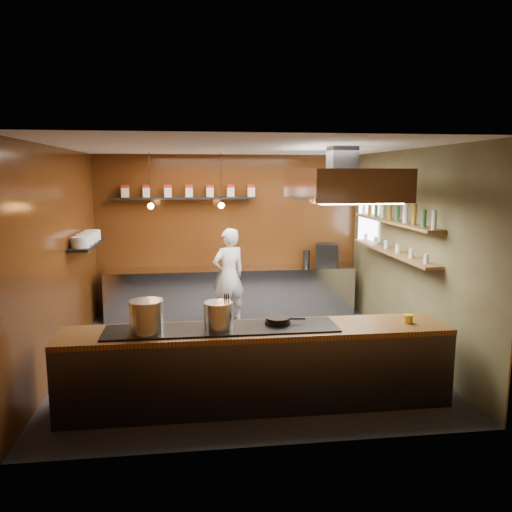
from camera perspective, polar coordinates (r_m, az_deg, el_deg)
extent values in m
plane|color=black|center=(7.48, -1.47, -11.28)|extent=(5.00, 5.00, 0.00)
plane|color=#351609|center=(9.56, -3.04, 2.50)|extent=(5.00, 0.00, 5.00)
plane|color=#351609|center=(7.29, -21.48, -0.28)|extent=(0.00, 5.00, 5.00)
plane|color=#464027|center=(7.76, 17.19, 0.50)|extent=(0.00, 5.00, 5.00)
plane|color=silver|center=(7.02, -1.57, 12.31)|extent=(5.00, 5.00, 0.00)
plane|color=white|center=(9.26, 12.68, 4.55)|extent=(0.00, 1.00, 1.00)
cube|color=silver|center=(9.42, -2.84, -4.09)|extent=(4.60, 0.65, 0.90)
cube|color=#38383D|center=(5.85, 0.17, -12.82)|extent=(4.40, 0.70, 0.86)
cube|color=brown|center=(5.69, 0.17, -8.52)|extent=(4.40, 0.72, 0.06)
cube|color=black|center=(5.64, -3.90, -8.27)|extent=(2.60, 0.55, 0.02)
cube|color=black|center=(9.34, -8.56, 6.56)|extent=(2.60, 0.26, 0.04)
cube|color=black|center=(8.21, -18.74, 1.24)|extent=(0.30, 1.40, 0.04)
cube|color=brown|center=(7.92, 15.38, 3.82)|extent=(0.26, 2.80, 0.04)
cube|color=brown|center=(7.97, 15.23, 0.45)|extent=(0.26, 2.80, 0.04)
cube|color=#38383D|center=(6.87, 9.84, 10.99)|extent=(0.35, 0.35, 0.30)
cube|color=silver|center=(6.87, 9.76, 8.08)|extent=(1.20, 2.00, 0.40)
cube|color=white|center=(6.88, 9.71, 6.33)|extent=(1.00, 1.80, 0.02)
cylinder|color=black|center=(8.70, -12.04, 8.57)|extent=(0.01, 0.01, 0.90)
sphere|color=orange|center=(8.71, -11.94, 5.61)|extent=(0.10, 0.10, 0.10)
cylinder|color=black|center=(8.69, -4.03, 8.75)|extent=(0.01, 0.01, 0.90)
sphere|color=orange|center=(8.70, -4.00, 5.79)|extent=(0.10, 0.10, 0.10)
cube|color=beige|center=(9.41, -14.72, 7.02)|extent=(0.13, 0.13, 0.17)
cube|color=#A61418|center=(9.41, -14.75, 7.69)|extent=(0.13, 0.13, 0.05)
cube|color=beige|center=(9.37, -12.38, 7.10)|extent=(0.13, 0.13, 0.17)
cube|color=#A61418|center=(9.37, -12.40, 7.77)|extent=(0.13, 0.13, 0.05)
cube|color=beige|center=(9.35, -10.02, 7.17)|extent=(0.13, 0.13, 0.17)
cube|color=#A61418|center=(9.34, -10.04, 7.84)|extent=(0.13, 0.13, 0.05)
cube|color=beige|center=(9.34, -7.65, 7.22)|extent=(0.13, 0.13, 0.17)
cube|color=#A61418|center=(9.33, -7.67, 7.90)|extent=(0.14, 0.13, 0.05)
cube|color=beige|center=(9.34, -5.28, 7.27)|extent=(0.13, 0.13, 0.17)
cube|color=#A61418|center=(9.34, -5.29, 7.94)|extent=(0.14, 0.13, 0.05)
cube|color=beige|center=(9.36, -2.92, 7.30)|extent=(0.13, 0.13, 0.17)
cube|color=#A61418|center=(9.36, -2.92, 7.97)|extent=(0.14, 0.13, 0.05)
cube|color=beige|center=(9.40, -0.57, 7.32)|extent=(0.13, 0.13, 0.17)
cube|color=#A61418|center=(9.40, -0.57, 7.99)|extent=(0.14, 0.13, 0.05)
cylinder|color=silver|center=(7.76, -19.42, 1.51)|extent=(0.26, 0.26, 0.16)
cylinder|color=silver|center=(8.05, -18.99, 1.79)|extent=(0.26, 0.26, 0.16)
cylinder|color=silver|center=(8.34, -18.58, 2.06)|extent=(0.26, 0.26, 0.16)
cylinder|color=silver|center=(8.63, -18.20, 2.31)|extent=(0.26, 0.26, 0.16)
cylinder|color=silver|center=(6.73, 19.68, 3.89)|extent=(0.06, 0.06, 0.24)
cylinder|color=#2D5933|center=(6.99, 18.61, 4.13)|extent=(0.06, 0.06, 0.24)
cylinder|color=#8C601E|center=(7.25, 17.62, 4.35)|extent=(0.06, 0.06, 0.24)
cylinder|color=silver|center=(7.51, 16.70, 4.55)|extent=(0.06, 0.06, 0.24)
cylinder|color=#2D5933|center=(7.77, 15.83, 4.74)|extent=(0.06, 0.06, 0.24)
cylinder|color=#8C601E|center=(8.04, 15.03, 4.91)|extent=(0.06, 0.06, 0.24)
cylinder|color=silver|center=(8.30, 14.27, 5.08)|extent=(0.06, 0.06, 0.24)
cylinder|color=#2D5933|center=(8.57, 13.56, 5.23)|extent=(0.06, 0.06, 0.24)
cylinder|color=#8C601E|center=(8.84, 12.90, 5.37)|extent=(0.06, 0.06, 0.24)
cylinder|color=silver|center=(9.11, 12.27, 5.50)|extent=(0.06, 0.06, 0.24)
cylinder|color=silver|center=(6.93, 18.89, -0.31)|extent=(0.07, 0.07, 0.13)
cylinder|color=silver|center=(7.34, 17.31, 0.28)|extent=(0.07, 0.07, 0.13)
cylinder|color=silver|center=(7.75, 15.91, 0.81)|extent=(0.07, 0.07, 0.13)
cylinder|color=silver|center=(8.17, 14.65, 1.29)|extent=(0.07, 0.07, 0.13)
cylinder|color=silver|center=(8.59, 13.51, 1.72)|extent=(0.07, 0.07, 0.13)
cylinder|color=silver|center=(9.02, 12.48, 2.11)|extent=(0.07, 0.07, 0.13)
cylinder|color=#B4B7BC|center=(5.54, -12.41, -6.78)|extent=(0.40, 0.40, 0.36)
cylinder|color=silver|center=(5.57, -4.33, -6.79)|extent=(0.43, 0.43, 0.30)
cylinder|color=#B0B2B7|center=(5.64, -3.35, -7.31)|extent=(0.14, 0.14, 0.16)
cylinder|color=black|center=(5.78, 2.50, -7.54)|extent=(0.30, 0.30, 0.04)
cylinder|color=black|center=(5.77, 2.50, -7.19)|extent=(0.28, 0.28, 0.04)
cylinder|color=black|center=(5.79, 4.77, -7.15)|extent=(0.18, 0.04, 0.02)
cylinder|color=gold|center=(6.12, 16.98, -6.89)|extent=(0.13, 0.13, 0.10)
cube|color=black|center=(9.69, 8.14, 0.18)|extent=(0.52, 0.51, 0.42)
imported|color=white|center=(8.90, -3.12, -2.25)|extent=(0.73, 0.62, 1.70)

